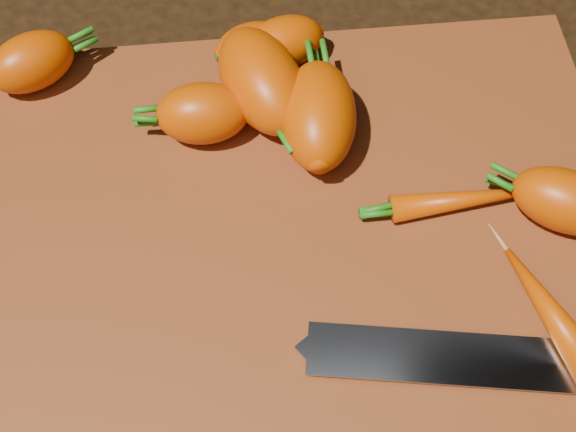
{
  "coord_description": "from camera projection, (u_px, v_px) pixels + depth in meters",
  "views": [
    {
      "loc": [
        -0.03,
        -0.28,
        0.51
      ],
      "look_at": [
        0.0,
        0.01,
        0.03
      ],
      "focal_mm": 50.0,
      "sensor_mm": 36.0,
      "label": 1
    }
  ],
  "objects": [
    {
      "name": "ground",
      "position": [
        289.0,
        252.0,
        0.59
      ],
      "size": [
        2.0,
        2.0,
        0.01
      ],
      "primitive_type": "cube",
      "color": "black"
    },
    {
      "name": "cutting_board",
      "position": [
        289.0,
        245.0,
        0.58
      ],
      "size": [
        0.5,
        0.4,
        0.01
      ],
      "primitive_type": "cube",
      "color": "brown",
      "rests_on": "ground"
    },
    {
      "name": "carrot_0",
      "position": [
        31.0,
        62.0,
        0.63
      ],
      "size": [
        0.08,
        0.07,
        0.04
      ],
      "primitive_type": "ellipsoid",
      "rotation": [
        0.0,
        0.0,
        0.49
      ],
      "color": "#CF4501",
      "rests_on": "cutting_board"
    },
    {
      "name": "carrot_1",
      "position": [
        203.0,
        113.0,
        0.6
      ],
      "size": [
        0.07,
        0.05,
        0.05
      ],
      "primitive_type": "ellipsoid",
      "rotation": [
        0.0,
        0.0,
        3.12
      ],
      "color": "#CF4501",
      "rests_on": "cutting_board"
    },
    {
      "name": "carrot_2",
      "position": [
        262.0,
        81.0,
        0.61
      ],
      "size": [
        0.09,
        0.12,
        0.06
      ],
      "primitive_type": "ellipsoid",
      "rotation": [
        0.0,
        0.0,
        -1.24
      ],
      "color": "#CF4501",
      "rests_on": "cutting_board"
    },
    {
      "name": "carrot_3",
      "position": [
        318.0,
        116.0,
        0.6
      ],
      "size": [
        0.07,
        0.1,
        0.06
      ],
      "primitive_type": "ellipsoid",
      "rotation": [
        0.0,
        0.0,
        1.46
      ],
      "color": "#CF4501",
      "rests_on": "cutting_board"
    },
    {
      "name": "carrot_4",
      "position": [
        283.0,
        43.0,
        0.64
      ],
      "size": [
        0.08,
        0.06,
        0.04
      ],
      "primitive_type": "ellipsoid",
      "rotation": [
        0.0,
        0.0,
        3.44
      ],
      "color": "#CF4501",
      "rests_on": "cutting_board"
    },
    {
      "name": "carrot_5",
      "position": [
        252.0,
        47.0,
        0.64
      ],
      "size": [
        0.07,
        0.05,
        0.04
      ],
      "primitive_type": "ellipsoid",
      "rotation": [
        0.0,
        0.0,
        0.25
      ],
      "color": "#CF4501",
      "rests_on": "cutting_board"
    },
    {
      "name": "carrot_6",
      "position": [
        565.0,
        201.0,
        0.56
      ],
      "size": [
        0.09,
        0.08,
        0.04
      ],
      "primitive_type": "ellipsoid",
      "rotation": [
        0.0,
        0.0,
        2.62
      ],
      "color": "#CF4501",
      "rests_on": "cutting_board"
    },
    {
      "name": "carrot_7",
      "position": [
        470.0,
        199.0,
        0.58
      ],
      "size": [
        0.12,
        0.03,
        0.02
      ],
      "primitive_type": "ellipsoid",
      "rotation": [
        0.0,
        0.0,
        0.05
      ],
      "color": "#CF4501",
      "rests_on": "cutting_board"
    },
    {
      "name": "carrot_8",
      "position": [
        554.0,
        317.0,
        0.53
      ],
      "size": [
        0.06,
        0.11,
        0.03
      ],
      "primitive_type": "ellipsoid",
      "rotation": [
        0.0,
        0.0,
        1.91
      ],
      "color": "#CF4501",
      "rests_on": "cutting_board"
    },
    {
      "name": "knife",
      "position": [
        495.0,
        361.0,
        0.52
      ],
      "size": [
        0.33,
        0.09,
        0.02
      ],
      "rotation": [
        0.0,
        0.0,
        -0.17
      ],
      "color": "gray",
      "rests_on": "cutting_board"
    }
  ]
}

